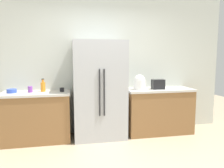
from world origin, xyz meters
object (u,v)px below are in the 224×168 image
object	(u,v)px
refrigerator	(99,90)
toaster	(158,84)
rice_cooker	(140,82)
bottle_a	(43,86)
cup_b	(30,89)
cup_a	(62,90)
bowl_a	(12,91)

from	to	relation	value
refrigerator	toaster	bearing A→B (deg)	-1.40
rice_cooker	bottle_a	world-z (taller)	rice_cooker
cup_b	cup_a	bearing A→B (deg)	-3.42
toaster	rice_cooker	distance (m)	0.37
rice_cooker	bowl_a	size ratio (longest dim) A/B	1.72
refrigerator	bowl_a	xyz separation A→B (m)	(-1.54, 0.07, 0.02)
refrigerator	cup_a	size ratio (longest dim) A/B	22.73
rice_cooker	bowl_a	world-z (taller)	rice_cooker
cup_a	bowl_a	size ratio (longest dim) A/B	0.48
cup_b	bottle_a	bearing A→B (deg)	11.69
cup_a	rice_cooker	bearing A→B (deg)	-0.16
bottle_a	cup_a	world-z (taller)	bottle_a
rice_cooker	bottle_a	distance (m)	1.81
cup_b	bowl_a	world-z (taller)	cup_b
cup_a	toaster	bearing A→B (deg)	-1.70
rice_cooker	bottle_a	bearing A→B (deg)	177.41
toaster	rice_cooker	world-z (taller)	rice_cooker
bottle_a	bowl_a	world-z (taller)	bottle_a
cup_b	bowl_a	distance (m)	0.31
refrigerator	toaster	size ratio (longest dim) A/B	7.54
refrigerator	rice_cooker	xyz separation A→B (m)	(0.79, 0.02, 0.12)
rice_cooker	bottle_a	size ratio (longest dim) A/B	1.21
refrigerator	cup_b	size ratio (longest dim) A/B	16.77
refrigerator	cup_b	world-z (taller)	refrigerator
rice_cooker	cup_a	bearing A→B (deg)	179.84
rice_cooker	toaster	bearing A→B (deg)	-7.93
toaster	refrigerator	bearing A→B (deg)	178.60
toaster	cup_b	distance (m)	2.38
cup_a	bottle_a	bearing A→B (deg)	166.94
refrigerator	rice_cooker	size ratio (longest dim) A/B	6.33
bottle_a	cup_b	xyz separation A→B (m)	(-0.22, -0.04, -0.04)
cup_a	bowl_a	distance (m)	0.86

